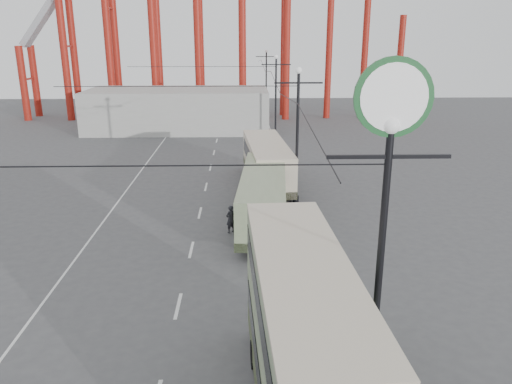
{
  "coord_description": "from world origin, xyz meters",
  "views": [
    {
      "loc": [
        1.85,
        -15.33,
        11.25
      ],
      "look_at": [
        2.6,
        10.97,
        3.0
      ],
      "focal_mm": 35.0,
      "sensor_mm": 36.0,
      "label": 1
    }
  ],
  "objects_px": {
    "single_decker_green": "(263,196)",
    "double_decker_bus": "(301,337)",
    "lamp_post_near": "(387,173)",
    "single_decker_cream": "(267,162)",
    "pedestrian": "(230,219)"
  },
  "relations": [
    {
      "from": "lamp_post_near",
      "to": "double_decker_bus",
      "type": "distance_m",
      "value": 5.28
    },
    {
      "from": "double_decker_bus",
      "to": "single_decker_cream",
      "type": "bearing_deg",
      "value": 86.88
    },
    {
      "from": "single_decker_green",
      "to": "single_decker_cream",
      "type": "relative_size",
      "value": 1.04
    },
    {
      "from": "single_decker_green",
      "to": "pedestrian",
      "type": "height_order",
      "value": "single_decker_green"
    },
    {
      "from": "single_decker_green",
      "to": "pedestrian",
      "type": "xyz_separation_m",
      "value": [
        -2.02,
        -1.41,
        -0.99
      ]
    },
    {
      "from": "double_decker_bus",
      "to": "single_decker_green",
      "type": "height_order",
      "value": "double_decker_bus"
    },
    {
      "from": "double_decker_bus",
      "to": "pedestrian",
      "type": "height_order",
      "value": "double_decker_bus"
    },
    {
      "from": "double_decker_bus",
      "to": "pedestrian",
      "type": "bearing_deg",
      "value": 96.2
    },
    {
      "from": "lamp_post_near",
      "to": "pedestrian",
      "type": "distance_m",
      "value": 17.57
    },
    {
      "from": "single_decker_green",
      "to": "double_decker_bus",
      "type": "bearing_deg",
      "value": -84.42
    },
    {
      "from": "lamp_post_near",
      "to": "single_decker_green",
      "type": "height_order",
      "value": "lamp_post_near"
    },
    {
      "from": "lamp_post_near",
      "to": "pedestrian",
      "type": "relative_size",
      "value": 6.37
    },
    {
      "from": "single_decker_green",
      "to": "lamp_post_near",
      "type": "bearing_deg",
      "value": -77.33
    },
    {
      "from": "double_decker_bus",
      "to": "single_decker_cream",
      "type": "height_order",
      "value": "double_decker_bus"
    },
    {
      "from": "single_decker_green",
      "to": "pedestrian",
      "type": "distance_m",
      "value": 2.66
    }
  ]
}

